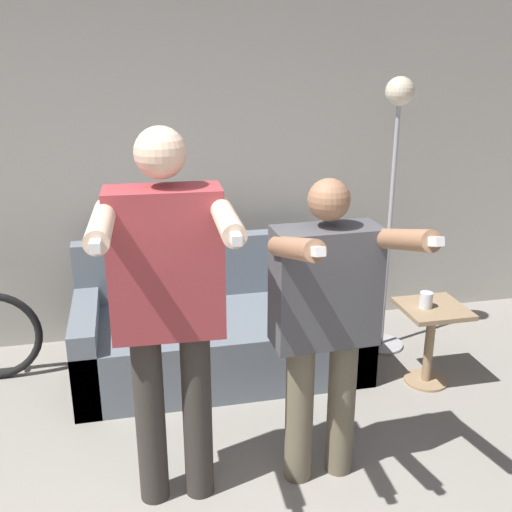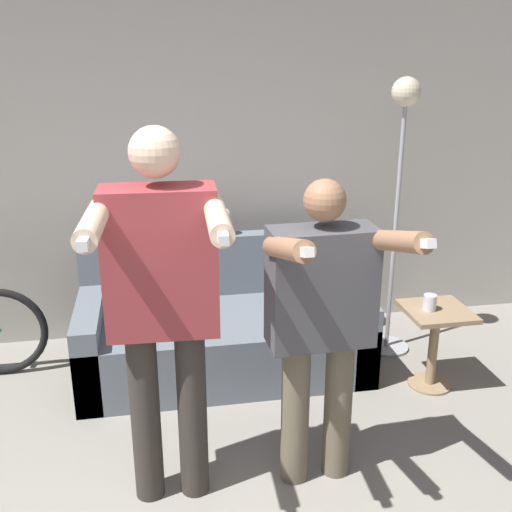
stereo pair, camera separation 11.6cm
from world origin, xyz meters
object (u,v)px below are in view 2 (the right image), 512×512
couch (223,330)px  floor_lamp (400,170)px  side_table (435,332)px  cat (202,223)px  person_left (162,297)px  cup (430,303)px  person_right (322,315)px

couch → floor_lamp: size_ratio=0.98×
side_table → cat: bearing=149.0°
person_left → cat: size_ratio=3.44×
cat → cup: 1.61m
floor_lamp → side_table: bearing=-81.4°
side_table → cup: cup is taller
couch → cup: size_ratio=18.76×
side_table → couch: bearing=159.0°
person_right → side_table: (0.97, 0.72, -0.53)m
cat → cup: size_ratio=5.18×
cat → floor_lamp: floor_lamp is taller
cat → side_table: bearing=-31.0°
cup → person_right: bearing=-141.9°
person_right → floor_lamp: floor_lamp is taller
cat → side_table: 1.71m
person_right → floor_lamp: (0.89, 1.26, 0.42)m
cat → side_table: (1.38, -0.83, -0.55)m
person_left → cat: (0.32, 1.55, -0.12)m
person_right → couch: bearing=102.7°
couch → cup: 1.37m
floor_lamp → cup: (0.02, -0.54, -0.73)m
cup → side_table: bearing=2.5°
cat → side_table: cat is taller
couch → cup: bearing=-21.9°
couch → person_left: bearing=-108.6°
person_right → cup: bearing=36.0°
person_left → cup: size_ratio=17.82×
couch → person_right: (0.32, -1.22, 0.64)m
person_left → side_table: size_ratio=3.31×
person_left → person_right: size_ratio=1.16×
person_left → person_right: person_left is taller
side_table → cup: size_ratio=5.38×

